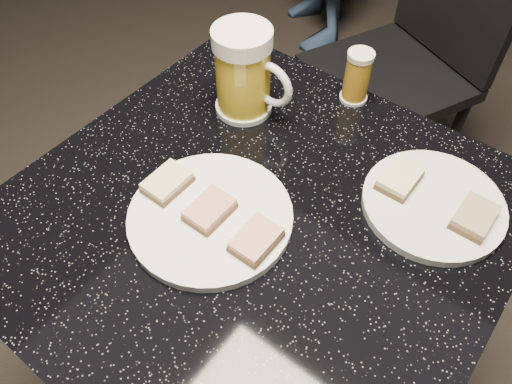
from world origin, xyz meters
TOP-DOWN VIEW (x-y plane):
  - floor at (0.00, 0.00)m, footprint 6.00×6.00m
  - plate_large at (-0.05, -0.05)m, footprint 0.24×0.24m
  - plate_small at (0.20, 0.17)m, footprint 0.21×0.21m
  - table at (0.00, 0.00)m, footprint 0.70×0.70m
  - beer_mug at (-0.16, 0.17)m, footprint 0.15×0.10m
  - beer_tumbler at (-0.02, 0.32)m, footprint 0.05×0.05m
  - chair at (-0.11, 0.85)m, footprint 0.51×0.51m
  - canapes_on_plate_large at (-0.05, -0.05)m, footprint 0.22×0.07m
  - canapes_on_plate_small at (0.20, 0.17)m, footprint 0.17×0.07m

SIDE VIEW (x-z plane):
  - floor at x=0.00m, z-range 0.00..0.00m
  - chair at x=-0.11m, z-range 0.07..0.93m
  - table at x=0.00m, z-range 0.13..0.88m
  - plate_large at x=-0.05m, z-range 0.75..0.76m
  - plate_small at x=0.20m, z-range 0.75..0.76m
  - canapes_on_plate_large at x=-0.05m, z-range 0.76..0.78m
  - canapes_on_plate_small at x=0.20m, z-range 0.76..0.78m
  - beer_tumbler at x=-0.02m, z-range 0.75..0.85m
  - beer_mug at x=-0.16m, z-range 0.75..0.91m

